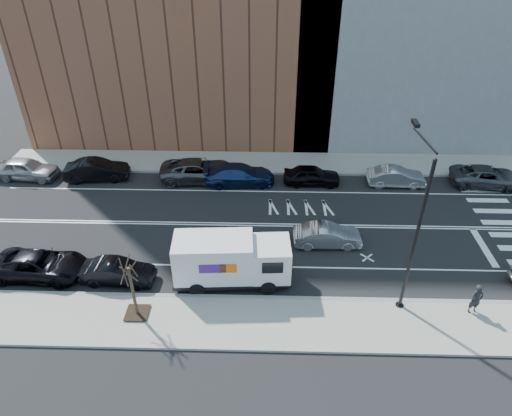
# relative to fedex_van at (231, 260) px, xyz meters

# --- Properties ---
(ground) EXTENTS (120.00, 120.00, 0.00)m
(ground) POSITION_rel_fedex_van_xyz_m (2.21, 5.60, -1.58)
(ground) COLOR black
(ground) RESTS_ON ground
(sidewalk_near) EXTENTS (44.00, 3.60, 0.15)m
(sidewalk_near) POSITION_rel_fedex_van_xyz_m (2.21, -3.20, -1.51)
(sidewalk_near) COLOR gray
(sidewalk_near) RESTS_ON ground
(sidewalk_far) EXTENTS (44.00, 3.60, 0.15)m
(sidewalk_far) POSITION_rel_fedex_van_xyz_m (2.21, 14.40, -1.51)
(sidewalk_far) COLOR gray
(sidewalk_far) RESTS_ON ground
(curb_near) EXTENTS (44.00, 0.25, 0.17)m
(curb_near) POSITION_rel_fedex_van_xyz_m (2.21, -1.40, -1.50)
(curb_near) COLOR gray
(curb_near) RESTS_ON ground
(curb_far) EXTENTS (44.00, 0.25, 0.17)m
(curb_far) POSITION_rel_fedex_van_xyz_m (2.21, 12.60, -1.50)
(curb_far) COLOR gray
(curb_far) RESTS_ON ground
(crosswalk) EXTENTS (3.00, 14.00, 0.01)m
(crosswalk) POSITION_rel_fedex_van_xyz_m (18.21, 5.60, -1.58)
(crosswalk) COLOR white
(crosswalk) RESTS_ON ground
(road_markings) EXTENTS (40.00, 8.60, 0.01)m
(road_markings) POSITION_rel_fedex_van_xyz_m (2.21, 5.60, -1.58)
(road_markings) COLOR white
(road_markings) RESTS_ON ground
(bldg_brick) EXTENTS (26.00, 10.00, 22.00)m
(bldg_brick) POSITION_rel_fedex_van_xyz_m (-5.79, 21.20, 9.42)
(bldg_brick) COLOR brown
(bldg_brick) RESTS_ON ground
(streetlight) EXTENTS (0.44, 4.02, 9.34)m
(streetlight) POSITION_rel_fedex_van_xyz_m (9.21, -1.31, 3.50)
(streetlight) COLOR black
(streetlight) RESTS_ON ground
(street_tree) EXTENTS (1.20, 1.20, 3.75)m
(street_tree) POSITION_rel_fedex_van_xyz_m (-4.79, -2.80, -0.13)
(street_tree) COLOR black
(street_tree) RESTS_ON ground
(fedex_van) EXTENTS (6.71, 2.65, 3.01)m
(fedex_van) POSITION_rel_fedex_van_xyz_m (0.00, 0.00, 0.00)
(fedex_van) COLOR black
(fedex_van) RESTS_ON ground
(far_parked_a) EXTENTS (5.02, 2.33, 1.66)m
(far_parked_a) POSITION_rel_fedex_van_xyz_m (-16.99, 11.44, -0.75)
(far_parked_a) COLOR #99989C
(far_parked_a) RESTS_ON ground
(far_parked_b) EXTENTS (5.05, 2.23, 1.61)m
(far_parked_b) POSITION_rel_fedex_van_xyz_m (-11.39, 11.44, -0.77)
(far_parked_b) COLOR black
(far_parked_b) RESTS_ON ground
(far_parked_c) EXTENTS (6.10, 3.09, 1.65)m
(far_parked_c) POSITION_rel_fedex_van_xyz_m (-3.39, 11.55, -0.75)
(far_parked_c) COLOR #4A4C52
(far_parked_c) RESTS_ON ground
(far_parked_d) EXTENTS (5.57, 2.62, 1.57)m
(far_parked_d) POSITION_rel_fedex_van_xyz_m (-0.19, 11.06, -0.79)
(far_parked_d) COLOR navy
(far_parked_d) RESTS_ON ground
(far_parked_e) EXTENTS (4.35, 1.76, 1.48)m
(far_parked_e) POSITION_rel_fedex_van_xyz_m (5.41, 11.19, -0.84)
(far_parked_e) COLOR black
(far_parked_e) RESTS_ON ground
(far_parked_f) EXTENTS (4.40, 1.58, 1.44)m
(far_parked_f) POSITION_rel_fedex_van_xyz_m (11.87, 11.16, -0.86)
(far_parked_f) COLOR #B1B2B6
(far_parked_f) RESTS_ON ground
(far_parked_g) EXTENTS (5.62, 3.04, 1.50)m
(far_parked_g) POSITION_rel_fedex_van_xyz_m (18.84, 11.32, -0.83)
(far_parked_g) COLOR #47494E
(far_parked_g) RESTS_ON ground
(driving_sedan) EXTENTS (4.32, 1.63, 1.41)m
(driving_sedan) POSITION_rel_fedex_van_xyz_m (5.83, 3.56, -0.88)
(driving_sedan) COLOR #A8A8AD
(driving_sedan) RESTS_ON ground
(near_parked_rear_a) EXTENTS (4.24, 1.67, 1.38)m
(near_parked_rear_a) POSITION_rel_fedex_van_xyz_m (-6.48, -0.20, -0.89)
(near_parked_rear_a) COLOR black
(near_parked_rear_a) RESTS_ON ground
(near_parked_rear_b) EXTENTS (5.49, 2.75, 1.49)m
(near_parked_rear_b) POSITION_rel_fedex_van_xyz_m (-11.15, 0.22, -0.83)
(near_parked_rear_b) COLOR black
(near_parked_rear_b) RESTS_ON ground
(pedestrian) EXTENTS (0.73, 0.56, 1.79)m
(pedestrian) POSITION_rel_fedex_van_xyz_m (12.94, -2.15, -0.53)
(pedestrian) COLOR black
(pedestrian) RESTS_ON sidewalk_near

